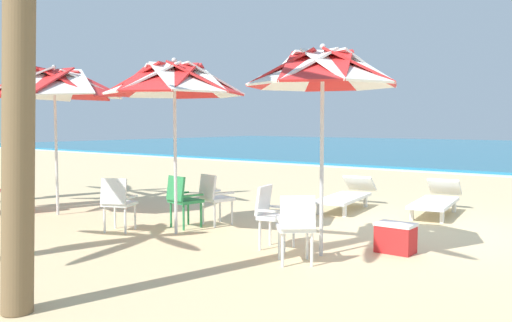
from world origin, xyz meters
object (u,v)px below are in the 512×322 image
plastic_chair_0 (272,213)px  beach_umbrella_1 (174,82)px  plastic_chair_2 (118,201)px  beach_umbrella_2 (54,85)px  plastic_chair_5 (17,188)px  cooler_box (396,238)px  plastic_chair_3 (214,196)px  plastic_chair_1 (296,224)px  sun_lounger_1 (436,200)px  sun_lounger_2 (347,195)px  beach_umbrella_0 (323,72)px  plastic_chair_4 (182,198)px

plastic_chair_0 → beach_umbrella_1: beach_umbrella_1 is taller
plastic_chair_2 → beach_umbrella_2: beach_umbrella_2 is taller
beach_umbrella_2 → plastic_chair_0: bearing=3.7°
plastic_chair_5 → cooler_box: (6.95, 1.49, -0.30)m
plastic_chair_2 → cooler_box: 4.27m
plastic_chair_3 → beach_umbrella_2: (-3.00, -1.06, 1.93)m
plastic_chair_1 → plastic_chair_2: bearing=-178.3°
beach_umbrella_2 → plastic_chair_5: bearing=-153.3°
plastic_chair_0 → beach_umbrella_2: size_ratio=0.31×
sun_lounger_1 → cooler_box: 3.33m
plastic_chair_5 → sun_lounger_2: bearing=42.3°
beach_umbrella_0 → beach_umbrella_1: bearing=-175.7°
plastic_chair_4 → plastic_chair_5: bearing=-165.1°
plastic_chair_1 → plastic_chair_2: same height
sun_lounger_2 → cooler_box: size_ratio=4.43×
plastic_chair_5 → plastic_chair_2: bearing=1.6°
plastic_chair_0 → plastic_chair_2: bearing=-166.9°
plastic_chair_0 → sun_lounger_1: size_ratio=0.39×
beach_umbrella_0 → plastic_chair_2: size_ratio=3.15×
plastic_chair_4 → beach_umbrella_0: bearing=-4.1°
plastic_chair_4 → plastic_chair_5: same height
cooler_box → beach_umbrella_0: bearing=-132.7°
beach_umbrella_1 → plastic_chair_2: size_ratio=3.14×
plastic_chair_1 → cooler_box: bearing=61.4°
beach_umbrella_2 → sun_lounger_1: bearing=38.1°
plastic_chair_0 → sun_lounger_2: size_ratio=0.39×
plastic_chair_0 → sun_lounger_1: plastic_chair_0 is taller
sun_lounger_1 → plastic_chair_5: bearing=-143.1°
beach_umbrella_0 → sun_lounger_1: beach_umbrella_0 is taller
plastic_chair_1 → plastic_chair_2: size_ratio=1.00×
plastic_chair_5 → sun_lounger_2: size_ratio=0.39×
plastic_chair_3 → beach_umbrella_2: beach_umbrella_2 is taller
plastic_chair_2 → cooler_box: (4.02, 1.41, -0.30)m
beach_umbrella_1 → beach_umbrella_2: 3.01m
plastic_chair_0 → sun_lounger_1: (0.85, 4.09, -0.22)m
sun_lounger_1 → cooler_box: bearing=-79.8°
beach_umbrella_2 → plastic_chair_1: bearing=-2.0°
plastic_chair_1 → beach_umbrella_2: beach_umbrella_2 is taller
beach_umbrella_2 → plastic_chair_5: 2.10m
plastic_chair_5 → sun_lounger_1: (6.36, 4.77, -0.22)m
plastic_chair_1 → cooler_box: plastic_chair_1 is taller
beach_umbrella_0 → sun_lounger_1: size_ratio=1.23×
plastic_chair_3 → sun_lounger_2: size_ratio=0.39×
plastic_chair_0 → beach_umbrella_1: size_ratio=0.32×
plastic_chair_0 → sun_lounger_2: (-0.79, 3.61, -0.22)m
beach_umbrella_2 → cooler_box: beach_umbrella_2 is taller
plastic_chair_5 → plastic_chair_0: bearing=7.1°
plastic_chair_2 → plastic_chair_5: 2.93m
beach_umbrella_0 → sun_lounger_2: bearing=113.3°
beach_umbrella_0 → plastic_chair_1: size_ratio=3.15×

